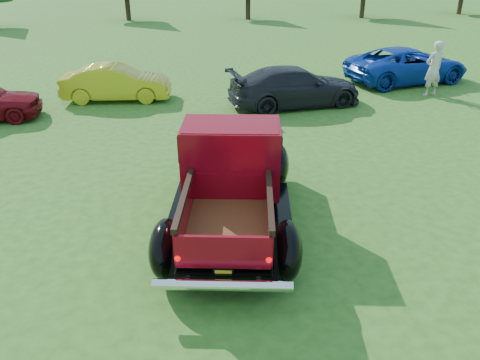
{
  "coord_description": "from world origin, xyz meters",
  "views": [
    {
      "loc": [
        -0.87,
        -7.06,
        4.7
      ],
      "look_at": [
        0.35,
        0.2,
        1.1
      ],
      "focal_mm": 35.0,
      "sensor_mm": 36.0,
      "label": 1
    }
  ],
  "objects_px": {
    "show_car_yellow": "(116,83)",
    "show_car_grey": "(295,87)",
    "pickup_truck": "(231,173)",
    "spectator": "(434,69)",
    "show_car_blue": "(407,65)"
  },
  "relations": [
    {
      "from": "show_car_yellow",
      "to": "show_car_grey",
      "type": "relative_size",
      "value": 0.83
    },
    {
      "from": "pickup_truck",
      "to": "show_car_grey",
      "type": "xyz_separation_m",
      "value": [
        3.18,
        6.84,
        -0.25
      ]
    },
    {
      "from": "show_car_grey",
      "to": "spectator",
      "type": "height_order",
      "value": "spectator"
    },
    {
      "from": "show_car_blue",
      "to": "pickup_truck",
      "type": "bearing_deg",
      "value": 127.16
    },
    {
      "from": "show_car_blue",
      "to": "spectator",
      "type": "distance_m",
      "value": 1.96
    },
    {
      "from": "show_car_yellow",
      "to": "spectator",
      "type": "xyz_separation_m",
      "value": [
        11.11,
        -1.26,
        0.36
      ]
    },
    {
      "from": "show_car_yellow",
      "to": "spectator",
      "type": "bearing_deg",
      "value": -90.45
    },
    {
      "from": "show_car_yellow",
      "to": "show_car_blue",
      "type": "height_order",
      "value": "show_car_blue"
    },
    {
      "from": "show_car_blue",
      "to": "show_car_grey",
      "type": "bearing_deg",
      "value": 103.7
    },
    {
      "from": "pickup_truck",
      "to": "show_car_yellow",
      "type": "xyz_separation_m",
      "value": [
        -2.75,
        8.49,
        -0.28
      ]
    },
    {
      "from": "show_car_grey",
      "to": "show_car_blue",
      "type": "distance_m",
      "value": 5.72
    },
    {
      "from": "pickup_truck",
      "to": "spectator",
      "type": "relative_size",
      "value": 2.76
    },
    {
      "from": "show_car_grey",
      "to": "spectator",
      "type": "distance_m",
      "value": 5.2
    },
    {
      "from": "pickup_truck",
      "to": "show_car_blue",
      "type": "relative_size",
      "value": 1.1
    },
    {
      "from": "show_car_blue",
      "to": "show_car_yellow",
      "type": "bearing_deg",
      "value": 83.14
    }
  ]
}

